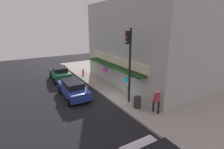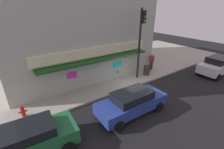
% 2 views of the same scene
% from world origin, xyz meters
% --- Properties ---
extents(ground_plane, '(48.38, 48.38, 0.00)m').
position_xyz_m(ground_plane, '(0.00, 0.00, 0.00)').
color(ground_plane, black).
extents(sidewalk, '(32.25, 11.35, 0.15)m').
position_xyz_m(sidewalk, '(0.00, 5.68, 0.08)').
color(sidewalk, '#A39E93').
rests_on(sidewalk, ground_plane).
extents(corner_building, '(12.89, 9.99, 8.51)m').
position_xyz_m(corner_building, '(-2.26, 6.70, 4.41)').
color(corner_building, '#ADB2A8').
rests_on(corner_building, sidewalk).
extents(traffic_light, '(0.32, 0.58, 5.96)m').
position_xyz_m(traffic_light, '(1.37, 1.04, 3.93)').
color(traffic_light, black).
rests_on(traffic_light, sidewalk).
extents(fire_hydrant, '(0.46, 0.22, 0.73)m').
position_xyz_m(fire_hydrant, '(-8.05, 0.87, 0.51)').
color(fire_hydrant, red).
rests_on(fire_hydrant, sidewalk).
extents(trash_can, '(0.59, 0.59, 0.89)m').
position_xyz_m(trash_can, '(2.53, 1.08, 0.60)').
color(trash_can, '#2D2D2D').
rests_on(trash_can, sidewalk).
extents(pedestrian, '(0.59, 0.58, 1.74)m').
position_xyz_m(pedestrian, '(3.84, 1.75, 1.12)').
color(pedestrian, black).
rests_on(pedestrian, sidewalk).
extents(potted_plant_by_doorway, '(0.61, 0.61, 0.94)m').
position_xyz_m(potted_plant_by_doorway, '(-2.56, 2.91, 0.65)').
color(potted_plant_by_doorway, '#59595B').
rests_on(potted_plant_by_doorway, sidewalk).
extents(potted_plant_by_window, '(0.55, 0.55, 0.82)m').
position_xyz_m(potted_plant_by_window, '(-0.16, 2.40, 0.60)').
color(potted_plant_by_window, brown).
rests_on(potted_plant_by_window, sidewalk).
extents(parked_car_green, '(4.18, 2.17, 1.53)m').
position_xyz_m(parked_car_green, '(-8.06, -2.06, 0.80)').
color(parked_car_green, '#1E6038').
rests_on(parked_car_green, ground_plane).
extents(parked_car_blue, '(4.54, 2.02, 1.50)m').
position_xyz_m(parked_car_blue, '(-2.36, -2.37, 0.79)').
color(parked_car_blue, navy).
rests_on(parked_car_blue, ground_plane).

